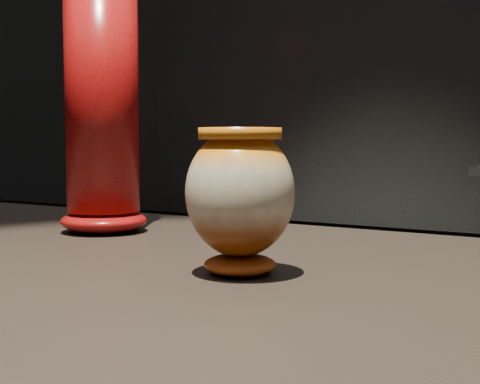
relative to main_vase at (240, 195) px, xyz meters
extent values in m
cube|color=black|center=(-0.08, 0.02, -0.11)|extent=(2.00, 0.80, 0.05)
ellipsoid|color=#742F0A|center=(0.00, 0.00, -0.08)|extent=(0.11, 0.11, 0.02)
ellipsoid|color=beige|center=(0.00, 0.00, 0.00)|extent=(0.16, 0.16, 0.14)
cylinder|color=orange|center=(0.00, 0.00, 0.07)|extent=(0.12, 0.12, 0.01)
ellipsoid|color=#B5130C|center=(-0.36, 0.17, -0.07)|extent=(0.17, 0.17, 0.04)
cylinder|color=#B5130C|center=(-0.36, 0.17, 0.14)|extent=(0.14, 0.14, 0.39)
camera|label=1|loc=(0.38, -0.62, 0.06)|focal=50.00mm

